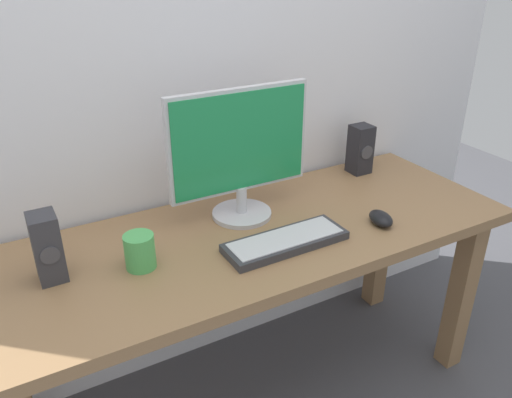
{
  "coord_description": "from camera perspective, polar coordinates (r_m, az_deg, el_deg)",
  "views": [
    {
      "loc": [
        -0.7,
        -1.27,
        1.58
      ],
      "look_at": [
        0.0,
        0.0,
        0.86
      ],
      "focal_mm": 35.79,
      "sensor_mm": 36.0,
      "label": 1
    }
  ],
  "objects": [
    {
      "name": "speaker_right",
      "position": [
        2.13,
        11.58,
        5.47
      ],
      "size": [
        0.08,
        0.08,
        0.2
      ],
      "color": "#232328",
      "rests_on": "desk"
    },
    {
      "name": "mouse",
      "position": [
        1.77,
        13.78,
        -2.12
      ],
      "size": [
        0.09,
        0.12,
        0.04
      ],
      "primitive_type": "ellipsoid",
      "rotation": [
        0.0,
        0.0,
        -0.2
      ],
      "color": "black",
      "rests_on": "desk"
    },
    {
      "name": "speaker_left",
      "position": [
        1.52,
        -22.3,
        -5.04
      ],
      "size": [
        0.07,
        0.09,
        0.2
      ],
      "color": "#333338",
      "rests_on": "desk"
    },
    {
      "name": "ground_plane",
      "position": [
        2.15,
        -0.12,
        -20.93
      ],
      "size": [
        6.0,
        6.0,
        0.0
      ],
      "primitive_type": "plane",
      "color": "#4C4C51"
    },
    {
      "name": "keyboard_primary",
      "position": [
        1.6,
        3.32,
        -4.75
      ],
      "size": [
        0.4,
        0.14,
        0.03
      ],
      "color": "#333338",
      "rests_on": "desk"
    },
    {
      "name": "desk",
      "position": [
        1.74,
        -0.14,
        -6.96
      ],
      "size": [
        1.78,
        0.65,
        0.74
      ],
      "color": "#936D47",
      "rests_on": "ground_plane"
    },
    {
      "name": "coffee_mug",
      "position": [
        1.52,
        -12.86,
        -5.73
      ],
      "size": [
        0.09,
        0.09,
        0.11
      ],
      "primitive_type": "cylinder",
      "color": "#4CB259",
      "rests_on": "desk"
    },
    {
      "name": "monitor",
      "position": [
        1.69,
        -1.82,
        5.38
      ],
      "size": [
        0.5,
        0.21,
        0.45
      ],
      "color": "silver",
      "rests_on": "desk"
    }
  ]
}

